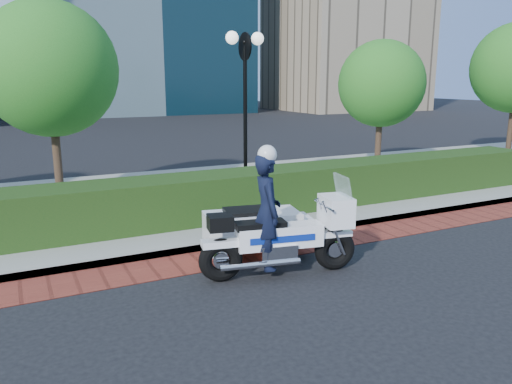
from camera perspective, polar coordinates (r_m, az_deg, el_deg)
name	(u,v)px	position (r m, az deg, el deg)	size (l,w,h in m)	color
ground	(323,275)	(8.56, 7.71, -9.38)	(120.00, 120.00, 0.00)	black
brick_strip	(280,248)	(9.75, 2.77, -6.42)	(60.00, 1.00, 0.01)	maroon
sidewalk	(200,197)	(13.68, -6.41, -0.53)	(60.00, 8.00, 0.15)	gray
hedge_main	(236,194)	(11.38, -2.34, -0.22)	(18.00, 1.20, 1.00)	#143411
lamppost	(245,89)	(12.96, -1.25, 11.69)	(1.02, 0.70, 4.21)	black
tree_b	(49,69)	(13.07, -22.55, 12.84)	(3.20, 3.20, 4.89)	#332319
tree_c	(381,84)	(17.05, 14.14, 11.89)	(2.80, 2.80, 4.30)	#332319
police_motorcycle	(266,226)	(8.56, 1.21, -3.90)	(2.71, 2.17, 2.20)	black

